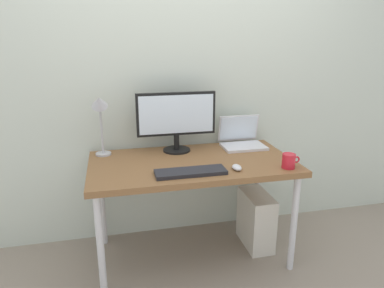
{
  "coord_description": "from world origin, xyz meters",
  "views": [
    {
      "loc": [
        -0.51,
        -2.21,
        1.55
      ],
      "look_at": [
        0.0,
        0.0,
        0.86
      ],
      "focal_mm": 33.12,
      "sensor_mm": 36.0,
      "label": 1
    }
  ],
  "objects_px": {
    "laptop": "(241,139)",
    "desk_lamp": "(100,111)",
    "coffee_mug": "(289,161)",
    "computer_tower": "(256,219)",
    "desk": "(192,170)",
    "monitor": "(176,118)",
    "keyboard": "(191,172)",
    "mouse": "(237,167)"
  },
  "relations": [
    {
      "from": "desk",
      "to": "mouse",
      "type": "relative_size",
      "value": 15.3
    },
    {
      "from": "keyboard",
      "to": "mouse",
      "type": "relative_size",
      "value": 4.89
    },
    {
      "from": "desk",
      "to": "desk_lamp",
      "type": "distance_m",
      "value": 0.74
    },
    {
      "from": "desk",
      "to": "keyboard",
      "type": "xyz_separation_m",
      "value": [
        -0.06,
        -0.23,
        0.08
      ]
    },
    {
      "from": "desk",
      "to": "monitor",
      "type": "bearing_deg",
      "value": 104.48
    },
    {
      "from": "mouse",
      "to": "computer_tower",
      "type": "xyz_separation_m",
      "value": [
        0.27,
        0.26,
        -0.54
      ]
    },
    {
      "from": "desk",
      "to": "mouse",
      "type": "distance_m",
      "value": 0.34
    },
    {
      "from": "coffee_mug",
      "to": "computer_tower",
      "type": "relative_size",
      "value": 0.29
    },
    {
      "from": "laptop",
      "to": "computer_tower",
      "type": "bearing_deg",
      "value": -74.81
    },
    {
      "from": "desk",
      "to": "coffee_mug",
      "type": "xyz_separation_m",
      "value": [
        0.58,
        -0.27,
        0.11
      ]
    },
    {
      "from": "coffee_mug",
      "to": "computer_tower",
      "type": "height_order",
      "value": "coffee_mug"
    },
    {
      "from": "desk",
      "to": "monitor",
      "type": "height_order",
      "value": "monitor"
    },
    {
      "from": "monitor",
      "to": "computer_tower",
      "type": "distance_m",
      "value": 0.99
    },
    {
      "from": "keyboard",
      "to": "laptop",
      "type": "bearing_deg",
      "value": 43.38
    },
    {
      "from": "keyboard",
      "to": "computer_tower",
      "type": "height_order",
      "value": "keyboard"
    },
    {
      "from": "keyboard",
      "to": "coffee_mug",
      "type": "distance_m",
      "value": 0.64
    },
    {
      "from": "monitor",
      "to": "mouse",
      "type": "relative_size",
      "value": 6.36
    },
    {
      "from": "laptop",
      "to": "desk_lamp",
      "type": "bearing_deg",
      "value": -179.16
    },
    {
      "from": "laptop",
      "to": "mouse",
      "type": "relative_size",
      "value": 3.56
    },
    {
      "from": "mouse",
      "to": "coffee_mug",
      "type": "distance_m",
      "value": 0.34
    },
    {
      "from": "desk",
      "to": "desk_lamp",
      "type": "relative_size",
      "value": 3.03
    },
    {
      "from": "desk_lamp",
      "to": "coffee_mug",
      "type": "height_order",
      "value": "desk_lamp"
    },
    {
      "from": "mouse",
      "to": "coffee_mug",
      "type": "relative_size",
      "value": 0.75
    },
    {
      "from": "desk",
      "to": "laptop",
      "type": "distance_m",
      "value": 0.53
    },
    {
      "from": "monitor",
      "to": "laptop",
      "type": "xyz_separation_m",
      "value": [
        0.51,
        0.02,
        -0.19
      ]
    },
    {
      "from": "monitor",
      "to": "coffee_mug",
      "type": "relative_size",
      "value": 4.77
    },
    {
      "from": "keyboard",
      "to": "coffee_mug",
      "type": "xyz_separation_m",
      "value": [
        0.64,
        -0.04,
        0.04
      ]
    },
    {
      "from": "desk",
      "to": "monitor",
      "type": "xyz_separation_m",
      "value": [
        -0.06,
        0.24,
        0.31
      ]
    },
    {
      "from": "coffee_mug",
      "to": "monitor",
      "type": "bearing_deg",
      "value": 141.46
    },
    {
      "from": "desk_lamp",
      "to": "mouse",
      "type": "relative_size",
      "value": 5.05
    },
    {
      "from": "desk",
      "to": "mouse",
      "type": "xyz_separation_m",
      "value": [
        0.24,
        -0.23,
        0.08
      ]
    },
    {
      "from": "desk_lamp",
      "to": "keyboard",
      "type": "distance_m",
      "value": 0.77
    },
    {
      "from": "monitor",
      "to": "laptop",
      "type": "relative_size",
      "value": 1.79
    },
    {
      "from": "mouse",
      "to": "computer_tower",
      "type": "height_order",
      "value": "mouse"
    },
    {
      "from": "keyboard",
      "to": "computer_tower",
      "type": "bearing_deg",
      "value": 24.61
    },
    {
      "from": "monitor",
      "to": "keyboard",
      "type": "bearing_deg",
      "value": -90.06
    },
    {
      "from": "desk",
      "to": "computer_tower",
      "type": "distance_m",
      "value": 0.69
    },
    {
      "from": "coffee_mug",
      "to": "desk",
      "type": "bearing_deg",
      "value": 154.86
    },
    {
      "from": "desk",
      "to": "monitor",
      "type": "relative_size",
      "value": 2.4
    },
    {
      "from": "monitor",
      "to": "laptop",
      "type": "bearing_deg",
      "value": 1.78
    },
    {
      "from": "keyboard",
      "to": "desk_lamp",
      "type": "bearing_deg",
      "value": 138.45
    },
    {
      "from": "laptop",
      "to": "computer_tower",
      "type": "height_order",
      "value": "laptop"
    }
  ]
}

